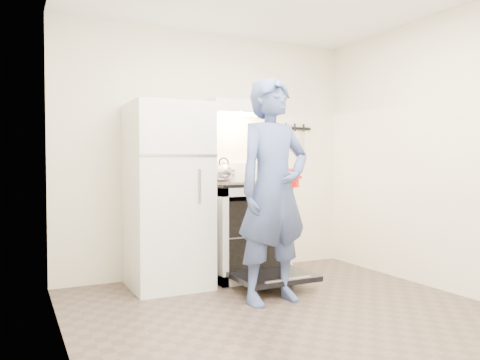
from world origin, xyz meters
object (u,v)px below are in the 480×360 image
dutch_oven (284,180)px  tea_kettle (224,170)px  stove_body (244,231)px  refrigerator (168,195)px  person (273,191)px

dutch_oven → tea_kettle: bearing=109.9°
stove_body → dutch_oven: dutch_oven is taller
refrigerator → tea_kettle: (0.68, 0.23, 0.23)m
person → refrigerator: bearing=119.9°
stove_body → refrigerator: bearing=-178.2°
refrigerator → tea_kettle: refrigerator is taller
stove_body → person: 1.02m
stove_body → tea_kettle: 0.67m
tea_kettle → person: bearing=-92.6°
refrigerator → dutch_oven: 1.09m
dutch_oven → refrigerator: bearing=151.8°
refrigerator → dutch_oven: bearing=-28.2°
stove_body → person: size_ratio=0.50×
refrigerator → dutch_oven: (0.95, -0.51, 0.15)m
stove_body → tea_kettle: (-0.13, 0.21, 0.62)m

